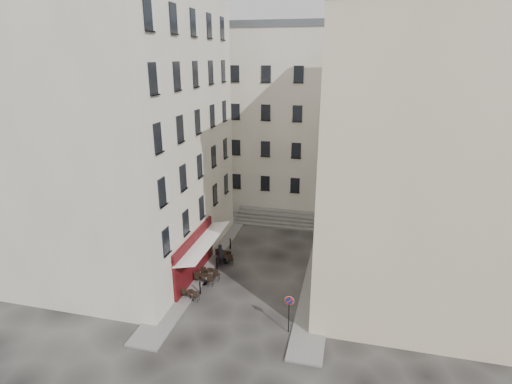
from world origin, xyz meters
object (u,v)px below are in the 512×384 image
(no_parking_sign, at_px, (289,307))
(pedestrian, at_px, (220,254))
(bistro_table_b, at_px, (204,278))
(bistro_table_a, at_px, (191,294))

(no_parking_sign, xyz_separation_m, pedestrian, (-6.50, 6.78, -0.86))
(no_parking_sign, relative_size, bistro_table_b, 1.73)
(bistro_table_b, xyz_separation_m, pedestrian, (0.18, 3.04, 0.37))
(pedestrian, bearing_deg, no_parking_sign, 132.56)
(no_parking_sign, bearing_deg, pedestrian, 134.35)
(bistro_table_a, relative_size, pedestrian, 0.70)
(bistro_table_a, bearing_deg, no_parking_sign, -13.73)
(bistro_table_b, height_order, pedestrian, pedestrian)
(no_parking_sign, relative_size, pedestrian, 1.40)
(bistro_table_a, xyz_separation_m, pedestrian, (0.40, 5.09, 0.44))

